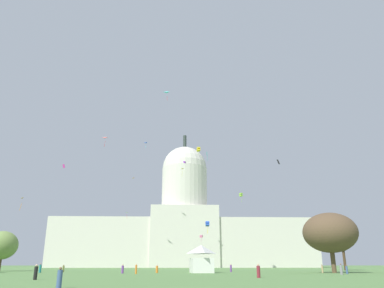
# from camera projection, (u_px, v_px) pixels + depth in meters

# --- Properties ---
(capitol_building) EXTENTS (127.52, 26.68, 67.69)m
(capitol_building) POSITION_uv_depth(u_px,v_px,m) (184.00, 228.00, 184.59)
(capitol_building) COLOR beige
(capitol_building) RESTS_ON ground_plane
(event_tent) EXTENTS (4.78, 6.82, 5.29)m
(event_tent) POSITION_uv_depth(u_px,v_px,m) (201.00, 259.00, 73.60)
(event_tent) COLOR white
(event_tent) RESTS_ON ground_plane
(tree_east_near) EXTENTS (6.77, 7.36, 14.82)m
(tree_east_near) POSITION_uv_depth(u_px,v_px,m) (341.00, 233.00, 102.99)
(tree_east_near) COLOR #42301E
(tree_east_near) RESTS_ON ground_plane
(tree_west_far) EXTENTS (8.30, 8.04, 9.46)m
(tree_west_far) POSITION_uv_depth(u_px,v_px,m) (2.00, 245.00, 90.81)
(tree_west_far) COLOR brown
(tree_west_far) RESTS_ON ground_plane
(tree_east_far) EXTENTS (13.54, 13.34, 11.67)m
(tree_east_far) POSITION_uv_depth(u_px,v_px,m) (330.00, 233.00, 74.64)
(tree_east_far) COLOR brown
(tree_east_far) RESTS_ON ground_plane
(person_tan_back_right) EXTENTS (0.46, 0.46, 1.58)m
(person_tan_back_right) POSITION_uv_depth(u_px,v_px,m) (322.00, 269.00, 72.58)
(person_tan_back_right) COLOR tan
(person_tan_back_right) RESTS_ON ground_plane
(person_denim_near_tree_west) EXTENTS (0.44, 0.44, 1.56)m
(person_denim_near_tree_west) POSITION_uv_depth(u_px,v_px,m) (347.00, 270.00, 64.89)
(person_denim_near_tree_west) COLOR #3D5684
(person_denim_near_tree_west) RESTS_ON ground_plane
(person_orange_mid_left) EXTENTS (0.35, 0.35, 1.72)m
(person_orange_mid_left) POSITION_uv_depth(u_px,v_px,m) (136.00, 269.00, 65.06)
(person_orange_mid_left) COLOR orange
(person_orange_mid_left) RESTS_ON ground_plane
(person_maroon_deep_crowd) EXTENTS (0.49, 0.49, 1.71)m
(person_maroon_deep_crowd) POSITION_uv_depth(u_px,v_px,m) (258.00, 271.00, 47.09)
(person_maroon_deep_crowd) COLOR maroon
(person_maroon_deep_crowd) RESTS_ON ground_plane
(person_orange_lawn_far_right) EXTENTS (0.63, 0.63, 1.54)m
(person_orange_lawn_far_right) POSITION_uv_depth(u_px,v_px,m) (157.00, 269.00, 72.59)
(person_orange_lawn_far_right) COLOR orange
(person_orange_lawn_far_right) RESTS_ON ground_plane
(person_purple_near_tree_east) EXTENTS (0.61, 0.61, 1.63)m
(person_purple_near_tree_east) POSITION_uv_depth(u_px,v_px,m) (123.00, 269.00, 68.88)
(person_purple_near_tree_east) COLOR #703D93
(person_purple_near_tree_east) RESTS_ON ground_plane
(person_grey_mid_right) EXTENTS (0.46, 0.46, 1.77)m
(person_grey_mid_right) POSITION_uv_depth(u_px,v_px,m) (341.00, 270.00, 60.52)
(person_grey_mid_right) COLOR gray
(person_grey_mid_right) RESTS_ON ground_plane
(person_teal_aisle_center) EXTENTS (0.55, 0.55, 1.79)m
(person_teal_aisle_center) POSITION_uv_depth(u_px,v_px,m) (40.00, 268.00, 74.00)
(person_teal_aisle_center) COLOR #1E757A
(person_teal_aisle_center) RESTS_ON ground_plane
(person_denim_mid_center) EXTENTS (0.45, 0.45, 1.48)m
(person_denim_mid_center) POSITION_uv_depth(u_px,v_px,m) (60.00, 279.00, 26.99)
(person_denim_mid_center) COLOR #3D5684
(person_denim_mid_center) RESTS_ON ground_plane
(person_black_near_tent) EXTENTS (0.42, 0.42, 1.66)m
(person_black_near_tent) POSITION_uv_depth(u_px,v_px,m) (36.00, 273.00, 41.34)
(person_black_near_tent) COLOR black
(person_black_near_tent) RESTS_ON ground_plane
(person_olive_front_left) EXTENTS (0.55, 0.55, 1.53)m
(person_olive_front_left) POSITION_uv_depth(u_px,v_px,m) (63.00, 269.00, 79.50)
(person_olive_front_left) COLOR olive
(person_olive_front_left) RESTS_ON ground_plane
(person_purple_lawn_far_left) EXTENTS (0.45, 0.45, 1.68)m
(person_purple_lawn_far_left) POSITION_uv_depth(u_px,v_px,m) (231.00, 268.00, 80.25)
(person_purple_lawn_far_left) COLOR #703D93
(person_purple_lawn_far_left) RESTS_ON ground_plane
(kite_orange_low) EXTENTS (1.31, 1.79, 2.84)m
(kite_orange_low) POSITION_uv_depth(u_px,v_px,m) (20.00, 200.00, 90.95)
(kite_orange_low) COLOR orange
(kite_blue_low) EXTENTS (0.90, 0.97, 2.88)m
(kite_blue_low) POSITION_uv_depth(u_px,v_px,m) (207.00, 224.00, 86.33)
(kite_blue_low) COLOR blue
(kite_white_mid) EXTENTS (1.12, 0.69, 2.52)m
(kite_white_mid) POSITION_uv_depth(u_px,v_px,m) (127.00, 213.00, 148.72)
(kite_white_mid) COLOR white
(kite_violet_high) EXTENTS (1.35, 1.34, 3.52)m
(kite_violet_high) POSITION_uv_depth(u_px,v_px,m) (185.00, 162.00, 172.84)
(kite_violet_high) COLOR purple
(kite_black_mid) EXTENTS (0.62, 0.50, 0.88)m
(kite_black_mid) POSITION_uv_depth(u_px,v_px,m) (278.00, 162.00, 62.04)
(kite_black_mid) COLOR black
(kite_yellow_high) EXTENTS (1.45, 1.49, 2.91)m
(kite_yellow_high) POSITION_uv_depth(u_px,v_px,m) (198.00, 149.00, 134.17)
(kite_yellow_high) COLOR yellow
(kite_cyan_high) EXTENTS (1.83, 1.23, 2.49)m
(kite_cyan_high) POSITION_uv_depth(u_px,v_px,m) (167.00, 94.00, 117.97)
(kite_cyan_high) COLOR #33BCDB
(kite_magenta_mid) EXTENTS (0.86, 0.68, 1.02)m
(kite_magenta_mid) POSITION_uv_depth(u_px,v_px,m) (64.00, 166.00, 97.80)
(kite_magenta_mid) COLOR #D1339E
(kite_lime_mid) EXTENTS (1.54, 1.55, 3.90)m
(kite_lime_mid) POSITION_uv_depth(u_px,v_px,m) (241.00, 195.00, 155.12)
(kite_lime_mid) COLOR #8CD133
(kite_red_high) EXTENTS (1.59, 0.82, 2.86)m
(kite_red_high) POSITION_uv_depth(u_px,v_px,m) (105.00, 139.00, 121.02)
(kite_red_high) COLOR red
(kite_turquoise_high) EXTENTS (0.19, 1.12, 3.33)m
(kite_turquoise_high) POSITION_uv_depth(u_px,v_px,m) (207.00, 154.00, 127.22)
(kite_turquoise_high) COLOR teal
(kite_pink_low) EXTENTS (1.23, 1.26, 2.56)m
(kite_pink_low) POSITION_uv_depth(u_px,v_px,m) (201.00, 236.00, 134.71)
(kite_pink_low) COLOR pink
(kite_gold_high) EXTENTS (1.30, 1.04, 3.12)m
(kite_gold_high) POSITION_uv_depth(u_px,v_px,m) (182.00, 169.00, 156.35)
(kite_gold_high) COLOR gold
(kite_orange_high) EXTENTS (1.50, 1.84, 0.16)m
(kite_orange_high) POSITION_uv_depth(u_px,v_px,m) (132.00, 179.00, 157.23)
(kite_orange_high) COLOR orange
(kite_blue_high) EXTENTS (1.69, 1.57, 2.20)m
(kite_blue_high) POSITION_uv_depth(u_px,v_px,m) (147.00, 144.00, 160.68)
(kite_blue_high) COLOR blue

